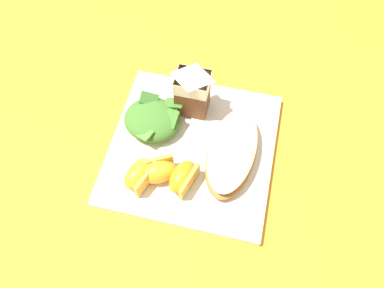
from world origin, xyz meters
name	(u,v)px	position (x,y,z in m)	size (l,w,h in m)	color
ground	(192,151)	(0.00, 0.00, 0.00)	(3.00, 3.00, 0.00)	orange
white_plate	(192,149)	(0.00, 0.00, 0.01)	(0.28, 0.28, 0.02)	white
cheesy_pizza_bread	(232,153)	(0.07, -0.01, 0.03)	(0.09, 0.17, 0.04)	#A87038
green_salad_pile	(153,119)	(-0.08, 0.03, 0.04)	(0.10, 0.10, 0.05)	#3D7028
milk_carton	(193,89)	(-0.02, 0.08, 0.08)	(0.06, 0.04, 0.11)	brown
orange_wedge_front	(140,175)	(-0.07, -0.08, 0.04)	(0.06, 0.07, 0.04)	orange
orange_wedge_middle	(158,171)	(-0.04, -0.07, 0.04)	(0.07, 0.06, 0.04)	orange
orange_wedge_rear	(182,177)	(0.00, -0.07, 0.04)	(0.05, 0.07, 0.04)	orange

